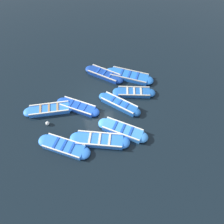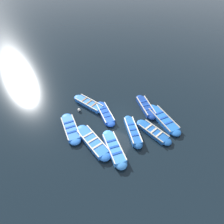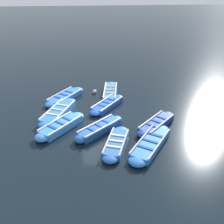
{
  "view_description": "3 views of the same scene",
  "coord_description": "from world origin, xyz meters",
  "px_view_note": "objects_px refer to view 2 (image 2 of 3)",
  "views": [
    {
      "loc": [
        -1.8,
        -9.39,
        12.97
      ],
      "look_at": [
        0.72,
        -0.73,
        0.22
      ],
      "focal_mm": 35.0,
      "sensor_mm": 36.0,
      "label": 1
    },
    {
      "loc": [
        4.68,
        -8.83,
        10.75
      ],
      "look_at": [
        -0.93,
        0.6,
        0.5
      ],
      "focal_mm": 28.0,
      "sensor_mm": 36.0,
      "label": 2
    },
    {
      "loc": [
        13.89,
        -0.47,
        7.95
      ],
      "look_at": [
        -0.44,
        0.67,
        0.2
      ],
      "focal_mm": 42.0,
      "sensor_mm": 36.0,
      "label": 3
    }
  ],
  "objects_px": {
    "boat_mid_row": "(89,104)",
    "buoy_orange_near": "(79,110)",
    "boat_drifting": "(93,142)",
    "boat_inner_gap": "(114,148)",
    "boat_stern_in": "(153,132)",
    "boat_bow_out": "(146,107)",
    "boat_tucked": "(133,131)",
    "boat_far_corner": "(105,113)",
    "boat_broadside": "(71,128)",
    "boat_alongside": "(163,119)"
  },
  "relations": [
    {
      "from": "boat_far_corner",
      "to": "boat_drifting",
      "type": "bearing_deg",
      "value": -74.62
    },
    {
      "from": "boat_stern_in",
      "to": "boat_bow_out",
      "type": "bearing_deg",
      "value": 124.38
    },
    {
      "from": "boat_bow_out",
      "to": "boat_broadside",
      "type": "relative_size",
      "value": 0.87
    },
    {
      "from": "boat_mid_row",
      "to": "boat_stern_in",
      "type": "bearing_deg",
      "value": -1.48
    },
    {
      "from": "boat_drifting",
      "to": "boat_mid_row",
      "type": "distance_m",
      "value": 4.5
    },
    {
      "from": "boat_alongside",
      "to": "boat_tucked",
      "type": "distance_m",
      "value": 3.03
    },
    {
      "from": "boat_bow_out",
      "to": "boat_stern_in",
      "type": "bearing_deg",
      "value": -55.62
    },
    {
      "from": "boat_far_corner",
      "to": "buoy_orange_near",
      "type": "xyz_separation_m",
      "value": [
        -2.3,
        -0.79,
        -0.03
      ]
    },
    {
      "from": "boat_far_corner",
      "to": "boat_broadside",
      "type": "xyz_separation_m",
      "value": [
        -1.48,
        -2.89,
        -0.01
      ]
    },
    {
      "from": "boat_alongside",
      "to": "boat_mid_row",
      "type": "relative_size",
      "value": 1.02
    },
    {
      "from": "boat_alongside",
      "to": "boat_inner_gap",
      "type": "distance_m",
      "value": 5.17
    },
    {
      "from": "boat_stern_in",
      "to": "boat_far_corner",
      "type": "relative_size",
      "value": 1.07
    },
    {
      "from": "boat_tucked",
      "to": "boat_broadside",
      "type": "height_order",
      "value": "boat_tucked"
    },
    {
      "from": "boat_far_corner",
      "to": "boat_mid_row",
      "type": "bearing_deg",
      "value": 170.39
    },
    {
      "from": "buoy_orange_near",
      "to": "boat_tucked",
      "type": "bearing_deg",
      "value": 1.76
    },
    {
      "from": "boat_drifting",
      "to": "boat_inner_gap",
      "type": "distance_m",
      "value": 1.71
    },
    {
      "from": "boat_alongside",
      "to": "boat_stern_in",
      "type": "height_order",
      "value": "boat_alongside"
    },
    {
      "from": "boat_broadside",
      "to": "buoy_orange_near",
      "type": "bearing_deg",
      "value": 111.41
    },
    {
      "from": "boat_alongside",
      "to": "boat_stern_in",
      "type": "bearing_deg",
      "value": -96.55
    },
    {
      "from": "boat_bow_out",
      "to": "boat_drifting",
      "type": "height_order",
      "value": "boat_drifting"
    },
    {
      "from": "boat_bow_out",
      "to": "boat_alongside",
      "type": "distance_m",
      "value": 2.05
    },
    {
      "from": "boat_stern_in",
      "to": "boat_drifting",
      "type": "bearing_deg",
      "value": -137.27
    },
    {
      "from": "boat_bow_out",
      "to": "boat_inner_gap",
      "type": "distance_m",
      "value": 5.48
    },
    {
      "from": "boat_broadside",
      "to": "buoy_orange_near",
      "type": "xyz_separation_m",
      "value": [
        -0.83,
        2.11,
        -0.02
      ]
    },
    {
      "from": "boat_mid_row",
      "to": "boat_alongside",
      "type": "bearing_deg",
      "value": 13.37
    },
    {
      "from": "boat_mid_row",
      "to": "boat_inner_gap",
      "type": "relative_size",
      "value": 1.14
    },
    {
      "from": "boat_tucked",
      "to": "buoy_orange_near",
      "type": "bearing_deg",
      "value": -178.24
    },
    {
      "from": "boat_bow_out",
      "to": "boat_mid_row",
      "type": "bearing_deg",
      "value": -153.81
    },
    {
      "from": "boat_bow_out",
      "to": "boat_mid_row",
      "type": "distance_m",
      "value": 5.27
    },
    {
      "from": "boat_bow_out",
      "to": "boat_broadside",
      "type": "bearing_deg",
      "value": -126.95
    },
    {
      "from": "boat_alongside",
      "to": "boat_far_corner",
      "type": "distance_m",
      "value": 5.0
    },
    {
      "from": "boat_bow_out",
      "to": "boat_alongside",
      "type": "bearing_deg",
      "value": -21.46
    },
    {
      "from": "boat_stern_in",
      "to": "boat_mid_row",
      "type": "distance_m",
      "value": 6.44
    },
    {
      "from": "boat_bow_out",
      "to": "boat_tucked",
      "type": "relative_size",
      "value": 1.0
    },
    {
      "from": "boat_far_corner",
      "to": "buoy_orange_near",
      "type": "relative_size",
      "value": 11.44
    },
    {
      "from": "boat_tucked",
      "to": "boat_drifting",
      "type": "bearing_deg",
      "value": -130.54
    },
    {
      "from": "boat_far_corner",
      "to": "boat_bow_out",
      "type": "bearing_deg",
      "value": 44.58
    },
    {
      "from": "boat_drifting",
      "to": "boat_tucked",
      "type": "bearing_deg",
      "value": 49.46
    },
    {
      "from": "boat_stern_in",
      "to": "boat_far_corner",
      "type": "height_order",
      "value": "boat_far_corner"
    },
    {
      "from": "boat_alongside",
      "to": "boat_far_corner",
      "type": "xyz_separation_m",
      "value": [
        -4.62,
        -1.92,
        0.0
      ]
    },
    {
      "from": "boat_mid_row",
      "to": "buoy_orange_near",
      "type": "height_order",
      "value": "boat_mid_row"
    },
    {
      "from": "boat_tucked",
      "to": "boat_stern_in",
      "type": "bearing_deg",
      "value": 29.22
    },
    {
      "from": "boat_mid_row",
      "to": "boat_broadside",
      "type": "height_order",
      "value": "boat_mid_row"
    },
    {
      "from": "boat_alongside",
      "to": "boat_stern_in",
      "type": "relative_size",
      "value": 1.14
    },
    {
      "from": "boat_alongside",
      "to": "buoy_orange_near",
      "type": "xyz_separation_m",
      "value": [
        -6.92,
        -2.71,
        -0.03
      ]
    },
    {
      "from": "boat_drifting",
      "to": "buoy_orange_near",
      "type": "relative_size",
      "value": 14.69
    },
    {
      "from": "boat_tucked",
      "to": "boat_broadside",
      "type": "distance_m",
      "value": 5.0
    },
    {
      "from": "boat_bow_out",
      "to": "boat_tucked",
      "type": "height_order",
      "value": "boat_tucked"
    },
    {
      "from": "boat_bow_out",
      "to": "boat_mid_row",
      "type": "relative_size",
      "value": 0.8
    },
    {
      "from": "boat_alongside",
      "to": "boat_inner_gap",
      "type": "height_order",
      "value": "boat_inner_gap"
    }
  ]
}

